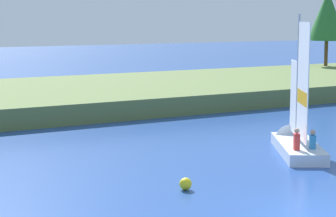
# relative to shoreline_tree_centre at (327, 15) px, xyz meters

# --- Properties ---
(shore_bank) EXTENTS (80.00, 14.78, 1.05)m
(shore_bank) POSITION_rel_shoreline_tree_centre_xyz_m (-27.59, -5.10, -4.88)
(shore_bank) COLOR #5B703D
(shore_bank) RESTS_ON ground
(shoreline_tree_centre) EXTENTS (3.31, 3.31, 6.53)m
(shoreline_tree_centre) POSITION_rel_shoreline_tree_centre_xyz_m (0.00, 0.00, 0.00)
(shoreline_tree_centre) COLOR brown
(shoreline_tree_centre) RESTS_ON shore_bank
(sailboat) EXTENTS (3.75, 5.11, 5.80)m
(sailboat) POSITION_rel_shoreline_tree_centre_xyz_m (-22.38, -22.17, -4.97)
(sailboat) COLOR silver
(sailboat) RESTS_ON ground
(channel_buoy) EXTENTS (0.39, 0.39, 0.39)m
(channel_buoy) POSITION_rel_shoreline_tree_centre_xyz_m (-29.26, -25.19, -5.21)
(channel_buoy) COLOR yellow
(channel_buoy) RESTS_ON ground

